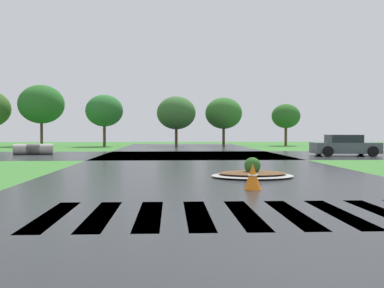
% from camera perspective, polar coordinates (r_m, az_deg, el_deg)
% --- Properties ---
extents(ground_plane, '(120.00, 120.00, 0.10)m').
position_cam_1_polar(ground_plane, '(5.14, 13.91, -16.88)').
color(ground_plane, '#38722D').
extents(asphalt_roadway, '(11.77, 80.00, 0.01)m').
position_cam_1_polar(asphalt_roadway, '(14.82, 2.77, -4.44)').
color(asphalt_roadway, '#232628').
rests_on(asphalt_roadway, ground).
extents(asphalt_cross_road, '(90.00, 10.60, 0.01)m').
position_cam_1_polar(asphalt_cross_road, '(29.47, 0.05, -1.39)').
color(asphalt_cross_road, '#232628').
rests_on(asphalt_cross_road, ground).
extents(crosswalk_stripes, '(7.65, 3.14, 0.01)m').
position_cam_1_polar(crosswalk_stripes, '(8.75, 6.65, -8.71)').
color(crosswalk_stripes, white).
rests_on(crosswalk_stripes, ground).
extents(median_island, '(2.78, 2.23, 0.68)m').
position_cam_1_polar(median_island, '(15.55, 7.57, -3.68)').
color(median_island, '#9E9B93').
rests_on(median_island, ground).
extents(car_blue_compact, '(4.11, 2.25, 1.33)m').
position_cam_1_polar(car_blue_compact, '(30.17, 18.59, -0.22)').
color(car_blue_compact, '#4C545B').
rests_on(car_blue_compact, ground).
extents(drainage_pipe_stack, '(2.60, 1.12, 0.71)m').
position_cam_1_polar(drainage_pipe_stack, '(31.91, -19.23, -0.62)').
color(drainage_pipe_stack, '#9E9B93').
rests_on(drainage_pipe_stack, ground).
extents(traffic_cone, '(0.46, 0.46, 0.71)m').
position_cam_1_polar(traffic_cone, '(12.30, 7.61, -4.09)').
color(traffic_cone, orange).
rests_on(traffic_cone, ground).
extents(background_treeline, '(34.73, 6.03, 6.27)m').
position_cam_1_polar(background_treeline, '(47.68, -11.09, 4.23)').
color(background_treeline, '#4C3823').
rests_on(background_treeline, ground).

